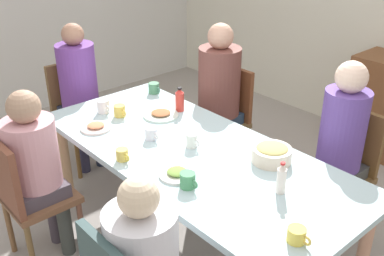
# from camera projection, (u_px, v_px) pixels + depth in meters

# --- Properties ---
(ground_plane) EXTENTS (6.76, 6.76, 0.00)m
(ground_plane) POSITION_uv_depth(u_px,v_px,m) (192.00, 242.00, 3.13)
(ground_plane) COLOR gray
(dining_table) EXTENTS (2.22, 0.96, 0.73)m
(dining_table) POSITION_uv_depth(u_px,v_px,m) (192.00, 159.00, 2.84)
(dining_table) COLOR #ADCBD2
(dining_table) RESTS_ON ground_plane
(chair_0) EXTENTS (0.40, 0.40, 0.90)m
(chair_0) POSITION_uv_depth(u_px,v_px,m) (77.00, 108.00, 3.90)
(chair_0) COLOR brown
(chair_0) RESTS_ON ground_plane
(person_0) EXTENTS (0.31, 0.31, 1.26)m
(person_0) POSITION_uv_depth(u_px,v_px,m) (79.00, 85.00, 3.73)
(person_0) COLOR #26324C
(person_0) RESTS_ON ground_plane
(chair_1) EXTENTS (0.40, 0.40, 0.90)m
(chair_1) POSITION_uv_depth(u_px,v_px,m) (343.00, 166.00, 3.04)
(chair_1) COLOR brown
(chair_1) RESTS_ON ground_plane
(person_1) EXTENTS (0.30, 0.30, 1.26)m
(person_1) POSITION_uv_depth(u_px,v_px,m) (340.00, 139.00, 2.89)
(person_1) COLOR #48384C
(person_1) RESTS_ON ground_plane
(chair_2) EXTENTS (0.40, 0.40, 0.90)m
(chair_2) POSITION_uv_depth(u_px,v_px,m) (26.00, 193.00, 2.76)
(chair_2) COLOR brown
(chair_2) RESTS_ON ground_plane
(person_2) EXTENTS (0.31, 0.31, 1.16)m
(person_2) POSITION_uv_depth(u_px,v_px,m) (35.00, 161.00, 2.73)
(person_2) COLOR #3F3743
(person_2) RESTS_ON ground_plane
(chair_3) EXTENTS (0.40, 0.40, 0.90)m
(chair_3) POSITION_uv_depth(u_px,v_px,m) (225.00, 114.00, 3.79)
(chair_3) COLOR brown
(chair_3) RESTS_ON ground_plane
(person_3) EXTENTS (0.34, 0.34, 1.29)m
(person_3) POSITION_uv_depth(u_px,v_px,m) (218.00, 88.00, 3.62)
(person_3) COLOR #353249
(person_3) RESTS_ON ground_plane
(plate_0) EXTENTS (0.25, 0.25, 0.04)m
(plate_0) POSITION_uv_depth(u_px,v_px,m) (161.00, 114.00, 3.24)
(plate_0) COLOR silver
(plate_0) RESTS_ON dining_table
(plate_1) EXTENTS (0.21, 0.21, 0.04)m
(plate_1) POSITION_uv_depth(u_px,v_px,m) (96.00, 127.00, 3.06)
(plate_1) COLOR silver
(plate_1) RESTS_ON dining_table
(plate_2) EXTENTS (0.20, 0.20, 0.04)m
(plate_2) POSITION_uv_depth(u_px,v_px,m) (177.00, 173.00, 2.54)
(plate_2) COLOR white
(plate_2) RESTS_ON dining_table
(bowl_0) EXTENTS (0.23, 0.23, 0.11)m
(bowl_0) POSITION_uv_depth(u_px,v_px,m) (272.00, 153.00, 2.66)
(bowl_0) COLOR beige
(bowl_0) RESTS_ON dining_table
(cup_0) EXTENTS (0.12, 0.09, 0.09)m
(cup_0) POSITION_uv_depth(u_px,v_px,m) (103.00, 106.00, 3.29)
(cup_0) COLOR white
(cup_0) RESTS_ON dining_table
(cup_1) EXTENTS (0.12, 0.08, 0.08)m
(cup_1) POSITION_uv_depth(u_px,v_px,m) (120.00, 111.00, 3.23)
(cup_1) COLOR #E3C14F
(cup_1) RESTS_ON dining_table
(cup_2) EXTENTS (0.12, 0.08, 0.07)m
(cup_2) POSITION_uv_depth(u_px,v_px,m) (297.00, 235.00, 2.03)
(cup_2) COLOR #E7CB4C
(cup_2) RESTS_ON dining_table
(cup_3) EXTENTS (0.11, 0.07, 0.07)m
(cup_3) POSITION_uv_depth(u_px,v_px,m) (123.00, 155.00, 2.68)
(cup_3) COLOR #E6C455
(cup_3) RESTS_ON dining_table
(cup_4) EXTENTS (0.11, 0.07, 0.09)m
(cup_4) POSITION_uv_depth(u_px,v_px,m) (192.00, 141.00, 2.82)
(cup_4) COLOR white
(cup_4) RESTS_ON dining_table
(cup_5) EXTENTS (0.12, 0.09, 0.08)m
(cup_5) POSITION_uv_depth(u_px,v_px,m) (154.00, 88.00, 3.62)
(cup_5) COLOR #4D8961
(cup_5) RESTS_ON dining_table
(cup_6) EXTENTS (0.11, 0.08, 0.08)m
(cup_6) POSITION_uv_depth(u_px,v_px,m) (151.00, 134.00, 2.92)
(cup_6) COLOR white
(cup_6) RESTS_ON dining_table
(cup_7) EXTENTS (0.12, 0.08, 0.09)m
(cup_7) POSITION_uv_depth(u_px,v_px,m) (188.00, 180.00, 2.42)
(cup_7) COLOR #458D5A
(cup_7) RESTS_ON dining_table
(bottle_0) EXTENTS (0.06, 0.06, 0.18)m
(bottle_0) POSITION_uv_depth(u_px,v_px,m) (180.00, 100.00, 3.30)
(bottle_0) COLOR red
(bottle_0) RESTS_ON dining_table
(bottle_1) EXTENTS (0.05, 0.05, 0.18)m
(bottle_1) POSITION_uv_depth(u_px,v_px,m) (281.00, 179.00, 2.36)
(bottle_1) COLOR silver
(bottle_1) RESTS_ON dining_table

